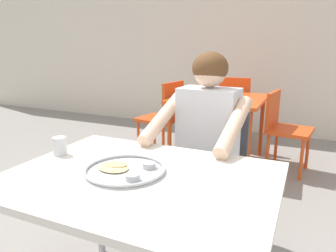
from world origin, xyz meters
TOP-DOWN VIEW (x-y plane):
  - back_wall at (0.00, 3.68)m, footprint 12.00×0.12m
  - table_foreground at (0.03, 0.03)m, footprint 1.08×0.81m
  - thali_tray at (-0.05, 0.04)m, footprint 0.34×0.34m
  - drinking_cup at (-0.44, 0.09)m, footprint 0.06×0.06m
  - chair_foreground at (0.10, 0.86)m, footprint 0.42×0.41m
  - diner_foreground at (0.09, 0.64)m, footprint 0.51×0.57m
  - table_background_red at (-0.23, 2.19)m, footprint 0.91×0.92m
  - chair_red_left at (-0.84, 2.13)m, footprint 0.50×0.46m
  - chair_red_right at (0.41, 2.25)m, footprint 0.45×0.48m
  - chair_red_far at (-0.21, 2.86)m, footprint 0.42×0.44m

SIDE VIEW (x-z plane):
  - chair_red_right at x=0.41m, z-range 0.08..0.88m
  - chair_red_left at x=-0.84m, z-range 0.06..0.93m
  - chair_foreground at x=0.10m, z-range 0.07..0.93m
  - chair_red_far at x=-0.21m, z-range 0.06..0.94m
  - table_background_red at x=-0.23m, z-range 0.28..1.01m
  - table_foreground at x=0.03m, z-range 0.29..1.03m
  - diner_foreground at x=0.09m, z-range 0.12..1.34m
  - thali_tray at x=-0.05m, z-range 0.73..0.77m
  - drinking_cup at x=-0.44m, z-range 0.74..0.83m
  - back_wall at x=0.00m, z-range 0.00..3.40m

